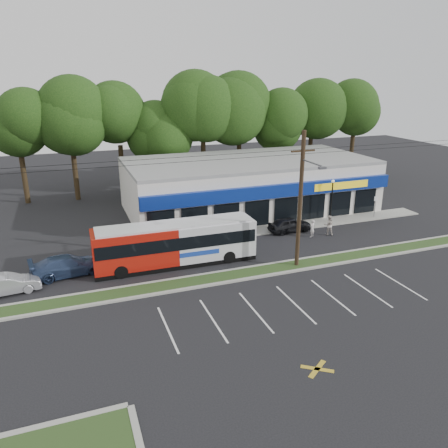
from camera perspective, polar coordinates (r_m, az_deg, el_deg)
ground at (r=31.06m, az=5.47°, el=-6.99°), size 120.00×120.00×0.00m
grass_strip at (r=31.85m, az=4.70°, el=-6.16°), size 40.00×1.60×0.12m
curb_south at (r=31.15m, az=5.35°, el=-6.76°), size 40.00×0.25×0.14m
curb_north at (r=32.54m, az=4.07°, el=-5.56°), size 40.00×0.25×0.14m
sidewalk at (r=40.55m, az=6.39°, el=-0.62°), size 32.00×2.20×0.10m
strip_mall at (r=46.02m, az=3.23°, el=5.21°), size 25.00×12.55×5.30m
utility_pole at (r=31.19m, az=9.75°, el=3.57°), size 50.00×2.77×10.00m
lamp_post at (r=42.57m, az=13.90°, el=3.58°), size 0.30×0.30×4.25m
sign_post at (r=45.62m, az=19.19°, el=2.63°), size 0.45×0.10×2.23m
tree_line at (r=53.88m, az=-2.54°, el=13.45°), size 46.76×6.76×11.83m
metrobus at (r=32.61m, az=-6.35°, el=-2.44°), size 12.08×2.75×3.23m
car_dark at (r=39.96m, az=8.59°, el=-0.06°), size 4.01×1.69×1.35m
car_silver at (r=31.81m, az=-26.39°, el=-7.07°), size 4.10×1.89×1.30m
car_blue at (r=32.95m, az=-19.75°, el=-5.11°), size 5.29×2.74×1.47m
pedestrian_a at (r=38.93m, az=11.43°, el=-0.58°), size 0.68×0.61×1.57m
pedestrian_b at (r=39.77m, az=13.52°, el=-0.14°), size 1.09×1.00×1.80m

